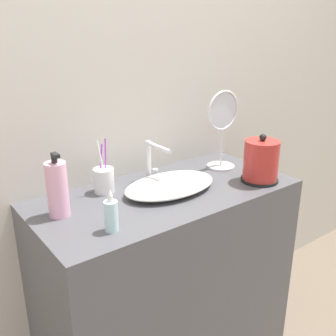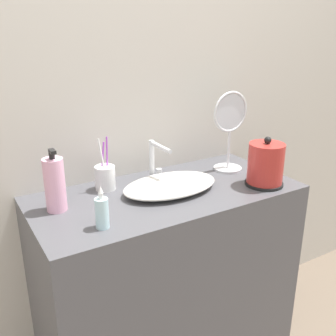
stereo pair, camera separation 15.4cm
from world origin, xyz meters
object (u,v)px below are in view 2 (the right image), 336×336
(faucet, at_px, (156,158))
(shampoo_bottle, at_px, (102,212))
(toothbrush_cup, at_px, (105,177))
(lotion_bottle, at_px, (55,184))
(electric_kettle, at_px, (265,166))
(vanity_mirror, at_px, (230,127))

(faucet, height_order, shampoo_bottle, faucet)
(faucet, distance_m, shampoo_bottle, 0.45)
(toothbrush_cup, bearing_deg, shampoo_bottle, -114.08)
(lotion_bottle, bearing_deg, faucet, 8.71)
(lotion_bottle, xyz_separation_m, shampoo_bottle, (0.09, -0.21, -0.04))
(faucet, relative_size, electric_kettle, 0.83)
(lotion_bottle, relative_size, vanity_mirror, 0.64)
(faucet, xyz_separation_m, vanity_mirror, (0.35, -0.05, 0.10))
(toothbrush_cup, height_order, shampoo_bottle, toothbrush_cup)
(shampoo_bottle, bearing_deg, electric_kettle, 0.10)
(electric_kettle, height_order, shampoo_bottle, electric_kettle)
(lotion_bottle, height_order, vanity_mirror, vanity_mirror)
(toothbrush_cup, bearing_deg, lotion_bottle, -158.48)
(shampoo_bottle, bearing_deg, toothbrush_cup, 65.92)
(faucet, height_order, toothbrush_cup, toothbrush_cup)
(electric_kettle, relative_size, shampoo_bottle, 1.40)
(faucet, xyz_separation_m, shampoo_bottle, (-0.35, -0.28, -0.05))
(electric_kettle, bearing_deg, vanity_mirror, 93.26)
(faucet, distance_m, electric_kettle, 0.46)
(electric_kettle, xyz_separation_m, lotion_bottle, (-0.81, 0.21, 0.02))
(faucet, bearing_deg, vanity_mirror, -8.21)
(toothbrush_cup, distance_m, lotion_bottle, 0.24)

